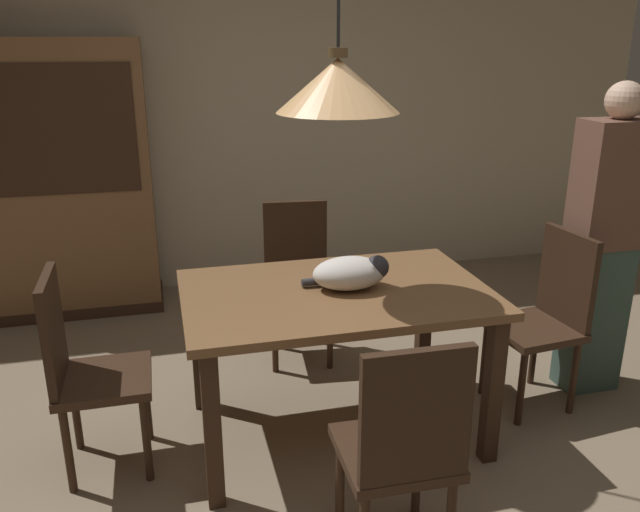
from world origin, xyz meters
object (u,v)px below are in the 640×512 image
object	(u,v)px
pendant_lamp	(338,85)
hutch_bookcase	(68,187)
dining_table	(336,310)
chair_near_front	(403,445)
chair_far_back	(297,274)
person_standing	(604,243)
chair_right_side	(547,312)
cat_sleeping	(352,273)
chair_left_side	(83,365)

from	to	relation	value
pendant_lamp	hutch_bookcase	xyz separation A→B (m)	(-1.35, 1.91, -0.77)
dining_table	chair_near_front	size ratio (longest dim) A/B	1.51
dining_table	chair_near_front	bearing A→B (deg)	-90.11
chair_far_back	pendant_lamp	bearing A→B (deg)	-90.53
person_standing	chair_far_back	bearing A→B (deg)	151.73
chair_near_front	chair_right_side	distance (m)	1.44
cat_sleeping	hutch_bookcase	world-z (taller)	hutch_bookcase
cat_sleeping	hutch_bookcase	xyz separation A→B (m)	(-1.42, 1.91, 0.06)
hutch_bookcase	person_standing	size ratio (longest dim) A/B	1.12
chair_left_side	pendant_lamp	bearing A→B (deg)	0.01
chair_near_front	chair_far_back	distance (m)	1.76
chair_near_front	pendant_lamp	xyz separation A→B (m)	(0.00, 0.88, 1.15)
cat_sleeping	chair_right_side	bearing A→B (deg)	0.34
dining_table	chair_left_side	size ratio (longest dim) A/B	1.51
chair_near_front	person_standing	xyz separation A→B (m)	(1.47, 0.97, 0.32)
chair_right_side	pendant_lamp	distance (m)	1.61
cat_sleeping	hutch_bookcase	size ratio (longest dim) A/B	0.21
dining_table	hutch_bookcase	xyz separation A→B (m)	(-1.35, 1.91, 0.24)
chair_right_side	person_standing	world-z (taller)	person_standing
person_standing	cat_sleeping	bearing A→B (deg)	-176.37
chair_left_side	chair_right_side	xyz separation A→B (m)	(2.26, 0.01, 0.00)
chair_left_side	dining_table	bearing A→B (deg)	0.01
chair_near_front	person_standing	distance (m)	1.79
chair_far_back	pendant_lamp	size ratio (longest dim) A/B	0.72
chair_left_side	cat_sleeping	xyz separation A→B (m)	(1.20, 0.00, 0.32)
pendant_lamp	person_standing	world-z (taller)	pendant_lamp
pendant_lamp	chair_right_side	bearing A→B (deg)	0.40
chair_far_back	hutch_bookcase	world-z (taller)	hutch_bookcase
cat_sleeping	hutch_bookcase	distance (m)	2.38
chair_right_side	person_standing	bearing A→B (deg)	13.43
chair_right_side	cat_sleeping	world-z (taller)	chair_right_side
dining_table	chair_left_side	distance (m)	1.14
chair_right_side	hutch_bookcase	bearing A→B (deg)	142.43
hutch_bookcase	chair_left_side	bearing A→B (deg)	-83.45
cat_sleeping	person_standing	xyz separation A→B (m)	(1.40, 0.09, 0.01)
chair_near_front	hutch_bookcase	world-z (taller)	hutch_bookcase
chair_far_back	chair_left_side	world-z (taller)	same
chair_right_side	chair_far_back	bearing A→B (deg)	142.15
dining_table	person_standing	world-z (taller)	person_standing
hutch_bookcase	person_standing	bearing A→B (deg)	-32.86
chair_far_back	chair_right_side	size ratio (longest dim) A/B	1.00
chair_near_front	pendant_lamp	bearing A→B (deg)	89.89
dining_table	cat_sleeping	bearing A→B (deg)	1.16
chair_right_side	hutch_bookcase	xyz separation A→B (m)	(-2.48, 1.90, 0.38)
chair_right_side	hutch_bookcase	distance (m)	3.15
cat_sleeping	person_standing	bearing A→B (deg)	3.63
cat_sleeping	person_standing	world-z (taller)	person_standing
chair_near_front	pendant_lamp	size ratio (longest dim) A/B	0.72
chair_near_front	chair_right_side	xyz separation A→B (m)	(1.13, 0.89, 0.00)
chair_far_back	cat_sleeping	bearing A→B (deg)	-85.72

